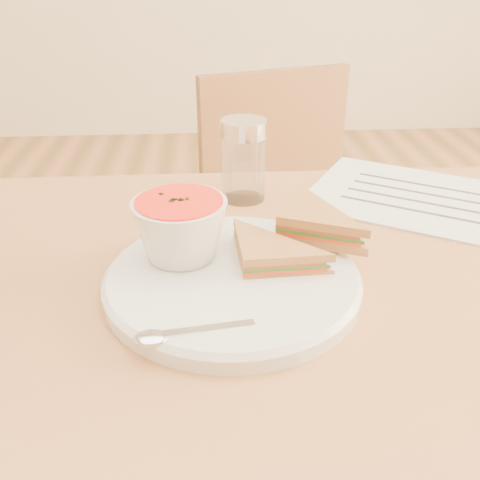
{
  "coord_description": "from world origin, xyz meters",
  "views": [
    {
      "loc": [
        -0.11,
        -0.51,
        1.09
      ],
      "look_at": [
        -0.08,
        0.02,
        0.8
      ],
      "focal_mm": 40.0,
      "sensor_mm": 36.0,
      "label": 1
    }
  ],
  "objects_px": {
    "plate": "(232,281)",
    "soup_bowl": "(181,232)",
    "condiment_shaker": "(244,161)",
    "chair_far": "(301,264)"
  },
  "relations": [
    {
      "from": "condiment_shaker",
      "to": "soup_bowl",
      "type": "bearing_deg",
      "value": -112.68
    },
    {
      "from": "plate",
      "to": "soup_bowl",
      "type": "bearing_deg",
      "value": 146.11
    },
    {
      "from": "chair_far",
      "to": "soup_bowl",
      "type": "height_order",
      "value": "chair_far"
    },
    {
      "from": "chair_far",
      "to": "plate",
      "type": "height_order",
      "value": "chair_far"
    },
    {
      "from": "plate",
      "to": "soup_bowl",
      "type": "relative_size",
      "value": 2.66
    },
    {
      "from": "soup_bowl",
      "to": "condiment_shaker",
      "type": "xyz_separation_m",
      "value": [
        0.09,
        0.21,
        0.01
      ]
    },
    {
      "from": "plate",
      "to": "soup_bowl",
      "type": "xyz_separation_m",
      "value": [
        -0.06,
        0.04,
        0.05
      ]
    },
    {
      "from": "soup_bowl",
      "to": "condiment_shaker",
      "type": "height_order",
      "value": "condiment_shaker"
    },
    {
      "from": "plate",
      "to": "soup_bowl",
      "type": "height_order",
      "value": "soup_bowl"
    },
    {
      "from": "chair_far",
      "to": "soup_bowl",
      "type": "xyz_separation_m",
      "value": [
        -0.25,
        -0.54,
        0.38
      ]
    }
  ]
}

